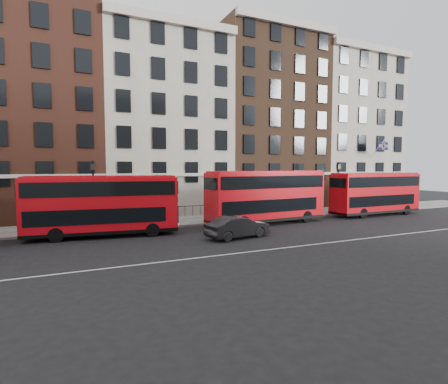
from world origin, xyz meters
name	(u,v)px	position (x,y,z in m)	size (l,w,h in m)	color
ground	(236,245)	(0.00, 0.00, 0.00)	(120.00, 120.00, 0.00)	black
pavement	(184,221)	(0.00, 10.50, 0.07)	(80.00, 5.00, 0.15)	gray
kerb	(194,225)	(0.00, 8.00, 0.08)	(80.00, 0.30, 0.16)	gray
road_centre_line	(252,252)	(0.00, -2.00, 0.01)	(70.00, 0.12, 0.01)	white
building_terrace	(159,118)	(-0.31, 17.88, 10.24)	(64.00, 11.95, 22.00)	#BAB2A1
bus_b	(102,204)	(-7.44, 6.29, 2.32)	(10.51, 3.66, 4.33)	red
bus_c	(266,196)	(6.08, 6.28, 2.47)	(11.13, 3.44, 4.61)	red
bus_d	(375,192)	(19.10, 6.28, 2.34)	(10.45, 2.80, 4.36)	red
car_front	(238,227)	(1.08, 1.89, 0.77)	(1.63, 4.68, 1.54)	black
lamp_post_left	(93,191)	(-7.82, 8.71, 3.08)	(0.44, 0.44, 5.33)	black
lamp_post_right	(338,184)	(16.86, 9.23, 3.08)	(0.44, 0.44, 5.33)	black
traffic_light	(378,190)	(21.59, 8.16, 2.45)	(0.25, 0.45, 3.27)	black
iron_railings	(177,212)	(0.00, 12.70, 0.65)	(6.60, 0.06, 1.00)	black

